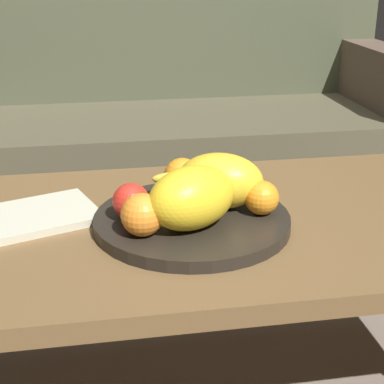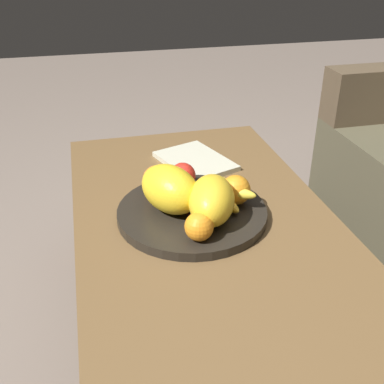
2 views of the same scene
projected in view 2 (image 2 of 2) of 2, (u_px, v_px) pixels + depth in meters
The scene contains 11 objects.
ground_plane at pixel (205, 340), 1.44m from camera, with size 8.00×8.00×0.00m, color #75665B.
coffee_table at pixel (207, 234), 1.25m from camera, with size 1.24×0.68×0.44m.
fruit_bowl at pixel (192, 213), 1.24m from camera, with size 0.39×0.39×0.03m, color black.
melon_large_front at pixel (211, 200), 1.16m from camera, with size 0.18×0.11×0.11m, color yellow.
melon_smaller_beside at pixel (170, 189), 1.20m from camera, with size 0.18×0.12×0.12m, color yellow.
orange_front at pixel (199, 227), 1.09m from camera, with size 0.07×0.07×0.07m, color orange.
orange_left at pixel (157, 180), 1.29m from camera, with size 0.08×0.08×0.08m, color orange.
orange_right at pixel (236, 190), 1.24m from camera, with size 0.08×0.08×0.08m, color orange.
apple_front at pixel (183, 176), 1.32m from camera, with size 0.07×0.07×0.07m, color red.
banana_bunch at pixel (224, 196), 1.23m from camera, with size 0.17×0.15×0.06m.
magazine at pixel (195, 161), 1.53m from camera, with size 0.25×0.18×0.02m, color beige.
Camera 2 is at (1.00, -0.28, 1.10)m, focal length 43.84 mm.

